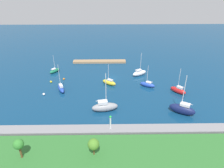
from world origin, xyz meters
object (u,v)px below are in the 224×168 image
Objects in this scene: park_tree_midwest at (19,145)px; mooring_buoy_white at (44,94)px; sailboat_green_along_channel at (55,71)px; pier_dock at (99,61)px; sailboat_navy_lone_north at (182,109)px; sailboat_white_by_breakwater at (139,73)px; mooring_buoy_yellow at (51,82)px; sailboat_yellow_near_pier at (109,82)px; mooring_buoy_orange at (64,79)px; sailboat_gray_outer_mooring at (105,107)px; sailboat_red_off_beacon at (178,90)px; harbor_beacon at (110,121)px; park_tree_west at (94,144)px; sailboat_blue_inner_mooring at (148,84)px; sailboat_blue_far_south at (61,88)px.

mooring_buoy_white is at bearing -84.80° from park_tree_midwest.
sailboat_green_along_channel reaches higher than park_tree_midwest.
sailboat_navy_lone_north reaches higher than pier_dock.
sailboat_white_by_breakwater reaches higher than mooring_buoy_yellow.
sailboat_navy_lone_north is at bearing 155.36° from mooring_buoy_yellow.
sailboat_yellow_near_pier is 11.26× the size of mooring_buoy_orange.
sailboat_gray_outer_mooring is (1.29, 14.98, 0.43)m from sailboat_yellow_near_pier.
sailboat_yellow_near_pier is at bearing 30.08° from sailboat_red_off_beacon.
sailboat_red_off_beacon is at bearing -139.77° from harbor_beacon.
mooring_buoy_orange is at bearing 118.93° from sailboat_gray_outer_mooring.
park_tree_west is 0.47× the size of sailboat_white_by_breakwater.
sailboat_white_by_breakwater is at bearing -126.55° from park_tree_midwest.
sailboat_red_off_beacon is (-25.82, 24.94, 0.63)m from pier_dock.
mooring_buoy_white is (4.39, 10.38, 0.07)m from mooring_buoy_orange.
sailboat_blue_inner_mooring is (-30.84, -30.95, -3.80)m from park_tree_midwest.
park_tree_west is 30.86m from sailboat_blue_far_south.
pier_dock is at bearing -105.25° from park_tree_midwest.
sailboat_red_off_beacon reaches higher than sailboat_green_along_channel.
mooring_buoy_white is (16.48, 25.77, 0.00)m from pier_dock.
sailboat_white_by_breakwater reaches higher than park_tree_midwest.
sailboat_red_off_beacon is 0.72× the size of sailboat_navy_lone_north.
mooring_buoy_white is at bearing 45.91° from sailboat_red_off_beacon.
park_tree_west is 14.81m from park_tree_midwest.
park_tree_midwest is 5.87× the size of mooring_buoy_white.
sailboat_gray_outer_mooring reaches higher than sailboat_green_along_channel.
sailboat_yellow_near_pier is at bearing -10.42° from sailboat_navy_lone_north.
mooring_buoy_white is (19.14, -8.42, -0.96)m from sailboat_gray_outer_mooring.
park_tree_midwest is 36.69m from mooring_buoy_orange.
sailboat_red_off_beacon is at bearing -116.67° from sailboat_blue_far_south.
park_tree_west is 6.06× the size of mooring_buoy_orange.
sailboat_navy_lone_north reaches higher than mooring_buoy_white.
pier_dock is 2.60× the size of sailboat_red_off_beacon.
sailboat_white_by_breakwater is 13.03× the size of mooring_buoy_orange.
sailboat_red_off_beacon is 1.21× the size of sailboat_green_along_channel.
mooring_buoy_yellow is at bearing 15.78° from sailboat_blue_far_south.
mooring_buoy_white is at bearing 36.31° from sailboat_blue_inner_mooring.
sailboat_blue_far_south reaches higher than sailboat_red_off_beacon.
sailboat_blue_inner_mooring is (-16.06, -30.38, -3.04)m from park_tree_west.
park_tree_midwest is at bearing 74.75° from pier_dock.
harbor_beacon is 0.32× the size of sailboat_gray_outer_mooring.
sailboat_yellow_near_pier reaches higher than mooring_buoy_orange.
sailboat_white_by_breakwater is 31.84m from sailboat_green_along_channel.
park_tree_west reaches higher than mooring_buoy_white.
harbor_beacon is (-4.18, 43.25, 3.07)m from pier_dock.
mooring_buoy_yellow is (4.05, 2.09, 0.04)m from mooring_buoy_orange.
mooring_buoy_orange is (12.09, 15.39, -0.07)m from pier_dock.
mooring_buoy_orange is (35.87, -20.40, -1.14)m from sailboat_navy_lone_north.
mooring_buoy_orange is (-2.02, -36.38, -4.33)m from park_tree_midwest.
mooring_buoy_yellow is (4.56, -5.54, -0.61)m from sailboat_blue_far_south.
pier_dock is at bearing -89.25° from park_tree_west.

